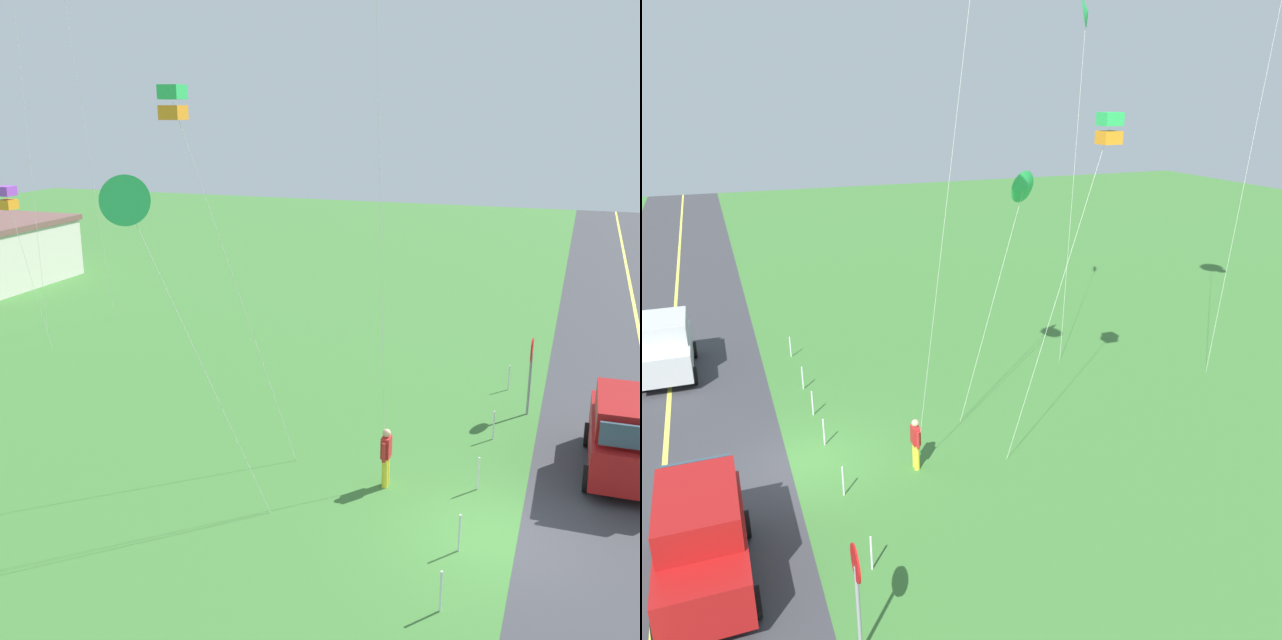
{
  "view_description": "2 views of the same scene",
  "coord_description": "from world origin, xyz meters",
  "views": [
    {
      "loc": [
        -15.62,
        -1.26,
        9.53
      ],
      "look_at": [
        0.75,
        4.55,
        4.55
      ],
      "focal_mm": 41.89,
      "sensor_mm": 36.0,
      "label": 1
    },
    {
      "loc": [
        17.78,
        -1.94,
        10.6
      ],
      "look_at": [
        1.36,
        4.5,
        4.44
      ],
      "focal_mm": 36.8,
      "sensor_mm": 36.0,
      "label": 2
    }
  ],
  "objects": [
    {
      "name": "kite_blue_mid",
      "position": [
        -6.15,
        12.57,
        13.41
      ],
      "size": [
        2.54,
        2.02,
        14.04
      ],
      "color": "silver",
      "rests_on": "ground"
    },
    {
      "name": "fence_post_3",
      "position": [
        -0.87,
        0.7,
        0.45
      ],
      "size": [
        0.05,
        0.05,
        0.9
      ],
      "primitive_type": "cylinder",
      "color": "silver",
      "rests_on": "ground"
    },
    {
      "name": "car_suv_foreground",
      "position": [
        4.29,
        -2.9,
        1.15
      ],
      "size": [
        4.4,
        2.12,
        2.24
      ],
      "color": "maroon",
      "rests_on": "ground"
    },
    {
      "name": "fence_post_2",
      "position": [
        -3.07,
        0.7,
        0.45
      ],
      "size": [
        0.05,
        0.05,
        0.9
      ],
      "primitive_type": "cylinder",
      "color": "silver",
      "rests_on": "ground"
    },
    {
      "name": "kite_orange_near",
      "position": [
        1.62,
        8.81,
        9.6
      ],
      "size": [
        0.69,
        3.39,
        10.06
      ],
      "color": "silver",
      "rests_on": "ground"
    },
    {
      "name": "stop_sign",
      "position": [
        7.58,
        -0.1,
        1.8
      ],
      "size": [
        0.76,
        0.08,
        2.56
      ],
      "color": "gray",
      "rests_on": "ground"
    },
    {
      "name": "asphalt_road",
      "position": [
        0.0,
        -4.0,
        0.0
      ],
      "size": [
        120.0,
        7.0,
        0.0
      ],
      "primitive_type": "cube",
      "color": "#38383D",
      "rests_on": "ground"
    },
    {
      "name": "fence_post_1",
      "position": [
        -5.32,
        0.7,
        0.45
      ],
      "size": [
        0.05,
        0.05,
        0.9
      ],
      "primitive_type": "cylinder",
      "color": "silver",
      "rests_on": "ground"
    },
    {
      "name": "person_adult_near",
      "position": [
        1.47,
        3.0,
        0.86
      ],
      "size": [
        0.58,
        0.22,
        1.6
      ],
      "rotation": [
        0.0,
        0.0,
        4.53
      ],
      "color": "yellow",
      "rests_on": "ground"
    },
    {
      "name": "fence_post_0",
      "position": [
        -8.72,
        0.7,
        0.45
      ],
      "size": [
        0.05,
        0.05,
        0.9
      ],
      "primitive_type": "cylinder",
      "color": "silver",
      "rests_on": "ground"
    },
    {
      "name": "kite_green_far",
      "position": [
        -1.93,
        8.0,
        7.57
      ],
      "size": [
        1.55,
        3.32,
        8.15
      ],
      "color": "silver",
      "rests_on": "ground"
    },
    {
      "name": "road_centre_stripe",
      "position": [
        0.0,
        -4.0,
        0.01
      ],
      "size": [
        120.0,
        0.16,
        0.0
      ],
      "primitive_type": "cube",
      "color": "#E5E04C",
      "rests_on": "asphalt_road"
    },
    {
      "name": "car_parked_west_near",
      "position": [
        -8.8,
        -4.05,
        1.15
      ],
      "size": [
        4.4,
        2.12,
        2.24
      ],
      "color": "#B7B7BC",
      "rests_on": "ground"
    },
    {
      "name": "fence_post_5",
      "position": [
        5.28,
        0.7,
        0.45
      ],
      "size": [
        0.05,
        0.05,
        0.9
      ],
      "primitive_type": "cylinder",
      "color": "silver",
      "rests_on": "ground"
    },
    {
      "name": "fence_post_4",
      "position": [
        2.08,
        0.7,
        0.45
      ],
      "size": [
        0.05,
        0.05,
        0.9
      ],
      "primitive_type": "cylinder",
      "color": "silver",
      "rests_on": "ground"
    },
    {
      "name": "ground_plane",
      "position": [
        0.0,
        0.0,
        -0.05
      ],
      "size": [
        120.0,
        120.0,
        0.1
      ],
      "primitive_type": "cube",
      "color": "#3D7533"
    }
  ]
}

